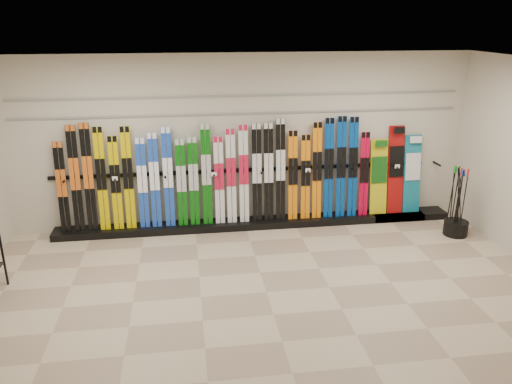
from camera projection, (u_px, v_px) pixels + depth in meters
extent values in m
plane|color=gray|center=(266.00, 292.00, 6.79)|extent=(8.00, 8.00, 0.00)
plane|color=beige|center=(243.00, 142.00, 8.63)|extent=(8.00, 0.00, 8.00)
plane|color=silver|center=(268.00, 66.00, 5.80)|extent=(8.00, 8.00, 0.00)
cube|color=black|center=(258.00, 223.00, 8.93)|extent=(8.00, 0.40, 0.12)
cube|color=black|center=(62.00, 188.00, 8.23)|extent=(0.17, 0.15, 1.53)
cube|color=black|center=(75.00, 179.00, 8.23)|extent=(0.17, 0.18, 1.79)
cube|color=black|center=(89.00, 178.00, 8.25)|extent=(0.17, 0.18, 1.82)
cube|color=#D2B700|center=(102.00, 179.00, 8.29)|extent=(0.17, 0.17, 1.75)
cube|color=#D2B700|center=(116.00, 183.00, 8.34)|extent=(0.17, 0.16, 1.59)
cube|color=#D2B700|center=(128.00, 178.00, 8.35)|extent=(0.17, 0.17, 1.74)
cube|color=#1A45B2|center=(143.00, 183.00, 8.40)|extent=(0.17, 0.15, 1.54)
cube|color=#1A45B2|center=(155.00, 181.00, 8.42)|extent=(0.17, 0.16, 1.62)
cube|color=#1A45B2|center=(168.00, 178.00, 8.44)|extent=(0.17, 0.17, 1.71)
cube|color=#0B5B0C|center=(181.00, 183.00, 8.50)|extent=(0.17, 0.15, 1.50)
cube|color=#0B5B0C|center=(194.00, 182.00, 8.52)|extent=(0.17, 0.15, 1.53)
cube|color=#0B5B0C|center=(206.00, 175.00, 8.53)|extent=(0.17, 0.17, 1.75)
cube|color=silver|center=(219.00, 181.00, 8.58)|extent=(0.17, 0.15, 1.52)
cube|color=silver|center=(231.00, 177.00, 8.60)|extent=(0.17, 0.16, 1.65)
cube|color=silver|center=(244.00, 174.00, 8.62)|extent=(0.17, 0.17, 1.71)
cube|color=black|center=(257.00, 173.00, 8.65)|extent=(0.17, 0.17, 1.73)
cube|color=black|center=(269.00, 173.00, 8.68)|extent=(0.17, 0.17, 1.73)
cube|color=black|center=(281.00, 170.00, 8.69)|extent=(0.17, 0.18, 1.80)
cube|color=orange|center=(293.00, 176.00, 8.75)|extent=(0.17, 0.16, 1.58)
cube|color=orange|center=(306.00, 177.00, 8.79)|extent=(0.17, 0.15, 1.51)
cube|color=orange|center=(317.00, 171.00, 8.79)|extent=(0.17, 0.17, 1.72)
cube|color=navy|center=(329.00, 169.00, 8.81)|extent=(0.17, 0.18, 1.78)
cube|color=navy|center=(341.00, 167.00, 8.84)|extent=(0.17, 0.18, 1.81)
cube|color=navy|center=(353.00, 167.00, 8.87)|extent=(0.17, 0.18, 1.79)
cube|color=#BF0329|center=(364.00, 174.00, 8.94)|extent=(0.17, 0.15, 1.52)
cube|color=gold|center=(379.00, 177.00, 9.05)|extent=(0.32, 0.21, 1.37)
cube|color=#990C0C|center=(396.00, 170.00, 9.07)|extent=(0.29, 0.25, 1.59)
cube|color=#14728C|center=(412.00, 174.00, 9.13)|extent=(0.32, 0.22, 1.42)
cylinder|color=black|center=(456.00, 228.00, 8.55)|extent=(0.40, 0.40, 0.25)
cylinder|color=black|center=(457.00, 202.00, 8.34)|extent=(0.03, 0.07, 1.18)
cylinder|color=black|center=(458.00, 202.00, 8.38)|extent=(0.11, 0.14, 1.17)
cylinder|color=black|center=(460.00, 203.00, 8.32)|extent=(0.13, 0.14, 1.17)
cylinder|color=black|center=(452.00, 199.00, 8.50)|extent=(0.06, 0.04, 1.18)
cylinder|color=black|center=(459.00, 203.00, 8.32)|extent=(0.10, 0.14, 1.17)
cylinder|color=black|center=(455.00, 199.00, 8.49)|extent=(0.02, 0.06, 1.18)
cylinder|color=black|center=(458.00, 204.00, 8.29)|extent=(0.05, 0.13, 1.18)
cylinder|color=black|center=(450.00, 199.00, 8.48)|extent=(0.11, 0.10, 1.18)
cylinder|color=black|center=(463.00, 204.00, 8.29)|extent=(0.09, 0.12, 1.18)
cube|color=gray|center=(243.00, 113.00, 8.44)|extent=(7.60, 0.02, 0.03)
cube|color=gray|center=(243.00, 96.00, 8.35)|extent=(7.60, 0.02, 0.03)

